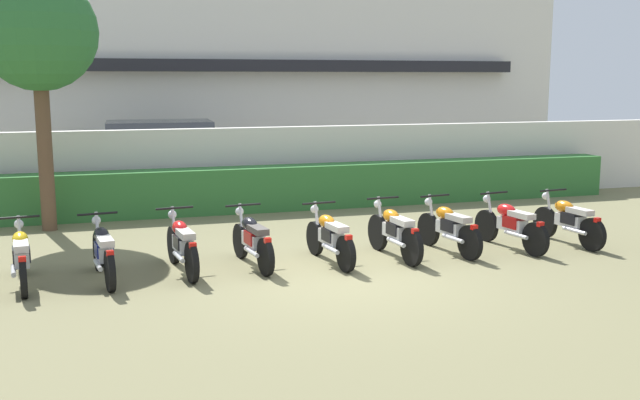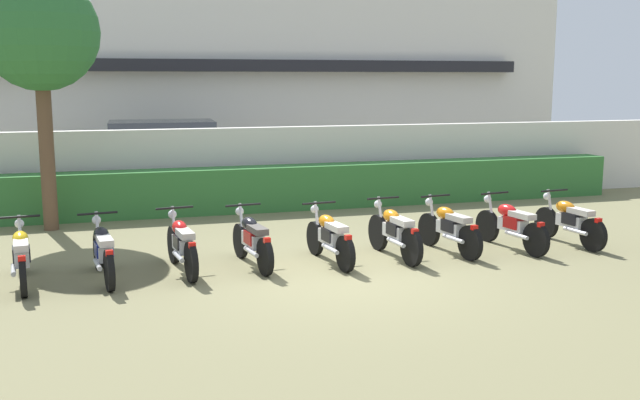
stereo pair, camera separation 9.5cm
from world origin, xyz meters
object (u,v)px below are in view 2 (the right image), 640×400
tree_near_inspector (40,34)px  motorcycle_in_row_2 (182,244)px  motorcycle_in_row_5 (394,231)px  motorcycle_in_row_0 (21,256)px  motorcycle_in_row_6 (449,228)px  motorcycle_in_row_8 (570,221)px  motorcycle_in_row_1 (103,251)px  motorcycle_in_row_4 (330,237)px  parked_car (169,157)px  motorcycle_in_row_3 (252,239)px  motorcycle_in_row_7 (511,224)px

tree_near_inspector → motorcycle_in_row_2: size_ratio=2.67×
motorcycle_in_row_5 → motorcycle_in_row_0: bearing=84.9°
motorcycle_in_row_6 → motorcycle_in_row_8: 2.38m
motorcycle_in_row_1 → motorcycle_in_row_6: motorcycle_in_row_1 is taller
motorcycle_in_row_4 → motorcycle_in_row_5: motorcycle_in_row_5 is taller
motorcycle_in_row_4 → motorcycle_in_row_6: bearing=-94.1°
motorcycle_in_row_1 → motorcycle_in_row_5: 4.70m
tree_near_inspector → motorcycle_in_row_0: (-0.15, -4.08, -3.39)m
parked_car → motorcycle_in_row_3: size_ratio=2.51×
parked_car → motorcycle_in_row_7: (5.22, -8.46, -0.49)m
motorcycle_in_row_2 → motorcycle_in_row_3: motorcycle_in_row_2 is taller
motorcycle_in_row_2 → motorcycle_in_row_5: bearing=-97.7°
motorcycle_in_row_3 → motorcycle_in_row_5: bearing=-100.3°
motorcycle_in_row_3 → motorcycle_in_row_7: 4.64m
motorcycle_in_row_2 → motorcycle_in_row_8: 6.96m
motorcycle_in_row_5 → motorcycle_in_row_7: 2.23m
motorcycle_in_row_1 → motorcycle_in_row_6: (5.75, 0.10, -0.00)m
motorcycle_in_row_2 → motorcycle_in_row_5: (3.53, -0.08, 0.01)m
motorcycle_in_row_3 → motorcycle_in_row_5: size_ratio=0.98×
motorcycle_in_row_2 → motorcycle_in_row_3: 1.12m
motorcycle_in_row_0 → motorcycle_in_row_5: 5.85m
tree_near_inspector → motorcycle_in_row_3: 6.18m
motorcycle_in_row_2 → motorcycle_in_row_1: bearing=89.4°
motorcycle_in_row_4 → motorcycle_in_row_6: (2.20, 0.09, 0.00)m
motorcycle_in_row_0 → motorcycle_in_row_8: size_ratio=1.05×
motorcycle_in_row_3 → motorcycle_in_row_5: (2.40, -0.13, 0.01)m
motorcycle_in_row_5 → motorcycle_in_row_2: bearing=83.8°
tree_near_inspector → motorcycle_in_row_8: bearing=-24.2°
motorcycle_in_row_1 → motorcycle_in_row_5: size_ratio=1.01×
motorcycle_in_row_7 → motorcycle_in_row_0: bearing=81.2°
motorcycle_in_row_3 → motorcycle_in_row_7: size_ratio=0.96×
parked_car → motorcycle_in_row_2: 8.43m
motorcycle_in_row_3 → motorcycle_in_row_8: bearing=-98.4°
motorcycle_in_row_6 → tree_near_inspector: bearing=50.5°
parked_car → motorcycle_in_row_2: (-0.55, -8.40, -0.49)m
motorcycle_in_row_3 → motorcycle_in_row_6: motorcycle_in_row_6 is taller
parked_car → motorcycle_in_row_1: (-1.72, -8.51, -0.49)m
motorcycle_in_row_6 → motorcycle_in_row_7: motorcycle_in_row_6 is taller
parked_car → motorcycle_in_row_4: bearing=-75.7°
tree_near_inspector → motorcycle_in_row_4: size_ratio=2.77×
motorcycle_in_row_7 → parked_car: bearing=23.0°
tree_near_inspector → motorcycle_in_row_4: (4.56, -4.13, -3.39)m
parked_car → motorcycle_in_row_0: bearing=-106.6°
motorcycle_in_row_5 → motorcycle_in_row_6: (1.05, 0.07, -0.01)m
motorcycle_in_row_1 → motorcycle_in_row_4: size_ratio=1.04×
motorcycle_in_row_1 → motorcycle_in_row_3: size_ratio=1.03×
motorcycle_in_row_4 → motorcycle_in_row_5: (1.15, 0.02, 0.02)m
parked_car → motorcycle_in_row_4: (1.84, -8.50, -0.50)m
tree_near_inspector → motorcycle_in_row_7: (7.94, -4.10, -3.38)m
motorcycle_in_row_1 → motorcycle_in_row_2: (1.18, 0.12, 0.00)m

